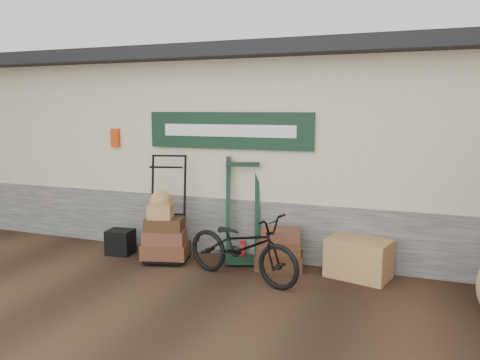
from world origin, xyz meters
name	(u,v)px	position (x,y,z in m)	size (l,w,h in m)	color
ground	(223,279)	(0.00, 0.00, 0.00)	(80.00, 80.00, 0.00)	black
station_building	(279,145)	(-0.01, 2.74, 1.61)	(14.40, 4.10, 3.20)	#4C4C47
porter_trolley	(167,207)	(-1.13, 0.54, 0.81)	(0.81, 0.60, 1.61)	black
green_barrow	(243,210)	(-0.03, 0.85, 0.78)	(0.56, 0.48, 1.56)	black
suitcase_stack	(279,249)	(0.59, 0.68, 0.30)	(0.67, 0.42, 0.60)	#342110
wicker_hamper	(359,258)	(1.69, 0.73, 0.27)	(0.81, 0.53, 0.53)	olive
black_trunk	(121,242)	(-1.95, 0.48, 0.19)	(0.39, 0.33, 0.39)	black
bicycle	(242,243)	(0.24, 0.09, 0.51)	(1.76, 0.61, 1.02)	black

